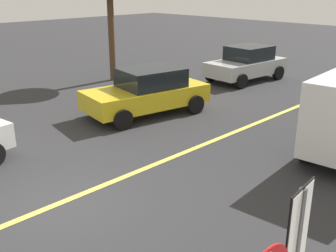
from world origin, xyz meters
TOP-DOWN VIEW (x-y plane):
  - ground_plane at (0.00, 0.00)m, footprint 80.00×80.00m
  - lane_marking_centre at (3.00, 0.00)m, footprint 28.00×0.16m
  - car_yellow_crossing at (5.43, 3.24)m, footprint 4.44×2.60m
  - car_silver_mid_road at (12.09, 3.83)m, footprint 4.01×2.23m

SIDE VIEW (x-z plane):
  - ground_plane at x=0.00m, z-range 0.00..0.00m
  - lane_marking_centre at x=3.00m, z-range 0.00..0.01m
  - car_silver_mid_road at x=12.09m, z-range 0.00..1.58m
  - car_yellow_crossing at x=5.43m, z-range 0.01..1.58m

